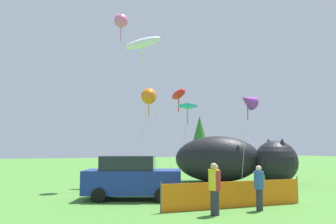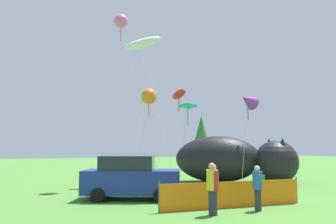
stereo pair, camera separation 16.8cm
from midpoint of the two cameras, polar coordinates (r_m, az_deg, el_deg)
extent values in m
plane|color=#477F33|center=(16.54, 10.00, -14.24)|extent=(120.00, 120.00, 0.00)
cube|color=navy|center=(15.32, -6.46, -11.96)|extent=(4.70, 3.22, 1.07)
cube|color=#1E232D|center=(15.28, -7.24, -8.76)|extent=(2.82, 2.40, 0.64)
cylinder|color=black|center=(16.13, -1.18, -13.44)|extent=(0.66, 0.45, 0.61)
cylinder|color=black|center=(14.38, -1.47, -14.34)|extent=(0.66, 0.45, 0.61)
cylinder|color=black|center=(16.46, -10.84, -13.19)|extent=(0.66, 0.45, 0.61)
cylinder|color=black|center=(14.75, -12.30, -14.00)|extent=(0.66, 0.45, 0.61)
cube|color=#267F33|center=(18.55, 15.29, -11.89)|extent=(0.65, 0.65, 0.03)
cube|color=#267F33|center=(18.60, 16.01, -11.13)|extent=(0.17, 0.48, 0.47)
cylinder|color=#A5A5AD|center=(18.30, 14.85, -12.66)|extent=(0.02, 0.02, 0.43)
cylinder|color=#A5A5AD|center=(18.71, 14.44, -12.52)|extent=(0.02, 0.02, 0.43)
cylinder|color=#A5A5AD|center=(18.43, 16.19, -12.58)|extent=(0.02, 0.02, 0.43)
cylinder|color=#A5A5AD|center=(18.84, 15.76, -12.44)|extent=(0.02, 0.02, 0.43)
ellipsoid|color=black|center=(22.67, 8.33, -8.11)|extent=(6.49, 5.78, 3.10)
ellipsoid|color=white|center=(22.71, 8.36, -9.87)|extent=(4.35, 3.98, 1.40)
sphere|color=black|center=(22.59, 18.07, -8.28)|extent=(2.79, 2.79, 2.79)
cone|color=black|center=(23.13, 16.92, -5.49)|extent=(0.78, 0.78, 0.84)
cone|color=black|center=(22.02, 19.08, -5.39)|extent=(0.78, 0.78, 0.84)
cube|color=orange|center=(13.50, 11.16, -13.90)|extent=(6.12, 0.05, 1.02)
cylinder|color=#4C4C51|center=(12.24, -1.67, -14.59)|extent=(0.05, 0.05, 1.12)
cylinder|color=#4C4C51|center=(15.26, 21.31, -12.50)|extent=(0.05, 0.05, 1.12)
cylinder|color=#2D2D38|center=(13.09, 15.28, -14.55)|extent=(0.25, 0.25, 0.79)
cylinder|color=#2D59A5|center=(13.00, 15.19, -11.38)|extent=(0.36, 0.36, 0.66)
sphere|color=beige|center=(12.97, 15.14, -9.46)|extent=(0.21, 0.21, 0.21)
cylinder|color=#2D2D38|center=(11.94, 7.87, -15.43)|extent=(0.26, 0.26, 0.84)
cylinder|color=#B72D2D|center=(11.84, 7.81, -11.77)|extent=(0.38, 0.38, 0.70)
sphere|color=tan|center=(11.80, 7.78, -9.53)|extent=(0.23, 0.23, 0.23)
cylinder|color=#2D2D38|center=(11.94, 7.66, -15.39)|extent=(0.27, 0.27, 0.86)
cylinder|color=yellow|center=(11.84, 7.60, -11.63)|extent=(0.39, 0.39, 0.71)
sphere|color=tan|center=(11.80, 7.57, -9.34)|extent=(0.23, 0.23, 0.23)
cylinder|color=silver|center=(20.69, -4.85, -4.85)|extent=(1.01, 0.27, 5.63)
sphere|color=orange|center=(21.19, -3.58, 2.76)|extent=(1.03, 1.03, 1.03)
cylinder|color=orange|center=(21.09, -3.60, 0.88)|extent=(0.06, 0.06, 1.20)
cylinder|color=silver|center=(24.04, 2.83, -4.32)|extent=(1.05, 0.11, 6.24)
ellipsoid|color=red|center=(24.19, 1.63, 3.09)|extent=(0.71, 2.11, 0.88)
cylinder|color=red|center=(24.09, 1.64, 1.45)|extent=(0.06, 0.06, 1.20)
cylinder|color=silver|center=(21.38, 12.97, -5.06)|extent=(0.92, 0.50, 5.41)
cone|color=purple|center=(22.03, 13.45, 1.98)|extent=(1.64, 1.39, 1.21)
cylinder|color=purple|center=(21.94, 13.49, 0.17)|extent=(0.06, 0.06, 1.20)
cylinder|color=silver|center=(20.47, -1.96, 0.31)|extent=(1.40, 2.62, 9.32)
ellipsoid|color=white|center=(22.49, -4.64, 11.89)|extent=(2.62, 1.33, 1.42)
cylinder|color=white|center=(22.29, -4.66, 10.18)|extent=(0.06, 0.06, 1.20)
cylinder|color=silver|center=(22.44, 2.43, -5.60)|extent=(0.32, 0.95, 5.14)
cube|color=#19B2B2|center=(22.24, 3.20, 1.04)|extent=(1.16, 1.16, 0.29)
cylinder|color=#19B2B2|center=(22.16, 3.21, -0.76)|extent=(0.06, 0.06, 1.20)
cylinder|color=silver|center=(20.23, -5.00, 1.68)|extent=(2.59, 0.37, 10.21)
sphere|color=pink|center=(21.42, -8.43, 15.42)|extent=(0.85, 0.85, 0.85)
cylinder|color=pink|center=(21.17, -8.46, 13.65)|extent=(0.06, 0.06, 1.20)
cylinder|color=brown|center=(54.01, 5.50, -7.67)|extent=(0.57, 0.57, 1.78)
cone|color=#2D6B2D|center=(54.04, 5.46, -3.70)|extent=(3.13, 3.13, 5.70)
camera|label=1|loc=(0.08, -90.23, 0.03)|focal=35.00mm
camera|label=2|loc=(0.08, 89.77, -0.03)|focal=35.00mm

